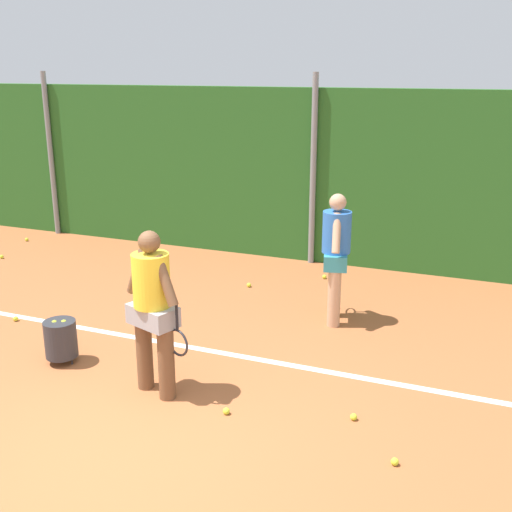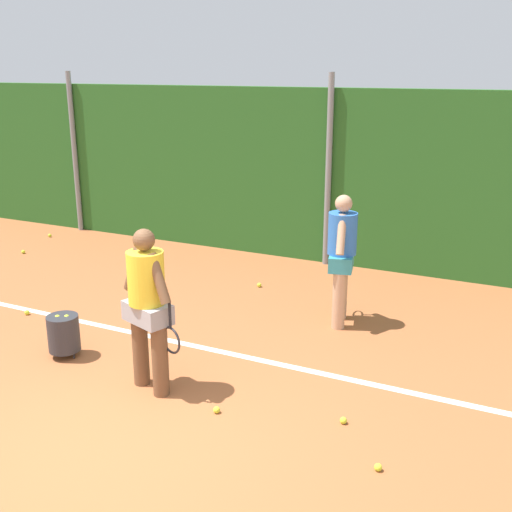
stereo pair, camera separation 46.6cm
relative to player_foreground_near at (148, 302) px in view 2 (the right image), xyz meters
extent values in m
plane|color=#A85B33|center=(0.17, 0.65, -0.96)|extent=(28.30, 28.30, 0.00)
cube|color=#286023|center=(0.17, 5.03, 0.49)|extent=(18.40, 0.25, 2.89)
cylinder|color=gray|center=(-5.13, 4.86, 0.61)|extent=(0.10, 0.10, 3.14)
cylinder|color=gray|center=(0.17, 4.86, 0.61)|extent=(0.10, 0.10, 3.14)
cube|color=white|center=(0.17, 1.08, -0.96)|extent=(13.44, 0.10, 0.01)
cylinder|color=brown|center=(-0.16, 0.05, -0.59)|extent=(0.17, 0.17, 0.75)
cylinder|color=brown|center=(0.15, -0.05, -0.59)|extent=(0.17, 0.17, 0.75)
cube|color=#99999E|center=(0.00, 0.00, -0.11)|extent=(0.57, 0.44, 0.20)
cylinder|color=yellow|center=(0.00, 0.00, 0.26)|extent=(0.37, 0.37, 0.54)
sphere|color=brown|center=(0.00, 0.00, 0.65)|extent=(0.22, 0.22, 0.22)
cylinder|color=brown|center=(-0.20, 0.07, 0.30)|extent=(0.30, 0.17, 0.51)
cylinder|color=brown|center=(0.19, -0.07, 0.30)|extent=(0.30, 0.17, 0.51)
cylinder|color=black|center=(0.29, -0.05, -0.06)|extent=(0.03, 0.03, 0.28)
torus|color=#26262B|center=(0.29, -0.05, -0.33)|extent=(0.28, 0.11, 0.28)
cylinder|color=tan|center=(1.24, 2.35, -0.59)|extent=(0.17, 0.17, 0.75)
cylinder|color=tan|center=(1.16, 2.67, -0.59)|extent=(0.17, 0.17, 0.75)
cube|color=teal|center=(1.20, 2.51, -0.12)|extent=(0.40, 0.55, 0.20)
cylinder|color=blue|center=(1.20, 2.51, 0.25)|extent=(0.36, 0.36, 0.53)
sphere|color=tan|center=(1.20, 2.51, 0.63)|extent=(0.22, 0.22, 0.22)
cylinder|color=tan|center=(1.25, 2.31, 0.29)|extent=(0.15, 0.29, 0.50)
cylinder|color=tan|center=(1.15, 2.71, 0.29)|extent=(0.15, 0.29, 0.50)
cylinder|color=black|center=(1.08, 2.78, -0.07)|extent=(0.03, 0.03, 0.28)
torus|color=#26262B|center=(1.08, 2.78, -0.34)|extent=(0.09, 0.28, 0.28)
cylinder|color=#2D2D33|center=(-1.34, 0.20, -0.67)|extent=(0.36, 0.36, 0.42)
cylinder|color=#2D2D33|center=(-1.21, 0.20, -0.92)|extent=(0.02, 0.02, 0.08)
cylinder|color=#2D2D33|center=(-1.47, 0.20, -0.92)|extent=(0.02, 0.02, 0.08)
cylinder|color=#2D2D33|center=(-1.34, 0.32, -0.92)|extent=(0.02, 0.02, 0.08)
sphere|color=#CCDB33|center=(-1.30, 0.23, -0.48)|extent=(0.07, 0.07, 0.07)
sphere|color=#CCDB33|center=(-1.39, 0.18, -0.48)|extent=(0.07, 0.07, 0.07)
sphere|color=#CCDB33|center=(2.00, 0.23, -0.93)|extent=(0.07, 0.07, 0.07)
sphere|color=#CCDB33|center=(-5.29, 4.14, -0.93)|extent=(0.07, 0.07, 0.07)
sphere|color=#CCDB33|center=(0.84, -0.13, -0.93)|extent=(0.07, 0.07, 0.07)
sphere|color=#CCDB33|center=(-2.69, 0.94, -0.93)|extent=(0.07, 0.07, 0.07)
sphere|color=#CCDB33|center=(-0.33, 3.30, -0.93)|extent=(0.07, 0.07, 0.07)
sphere|color=#CCDB33|center=(-4.91, 3.07, -0.93)|extent=(0.07, 0.07, 0.07)
sphere|color=#CCDB33|center=(2.48, -0.33, -0.93)|extent=(0.07, 0.07, 0.07)
sphere|color=#CCDB33|center=(0.63, 4.11, -0.93)|extent=(0.07, 0.07, 0.07)
camera|label=1|loc=(3.06, -4.94, 2.25)|focal=43.70mm
camera|label=2|loc=(3.49, -4.76, 2.25)|focal=43.70mm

